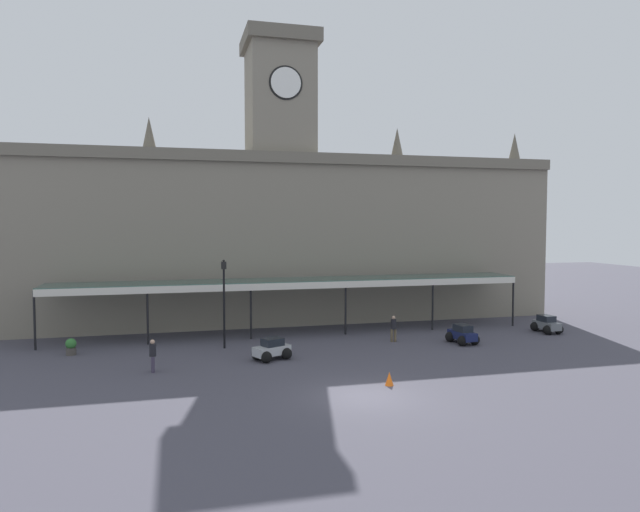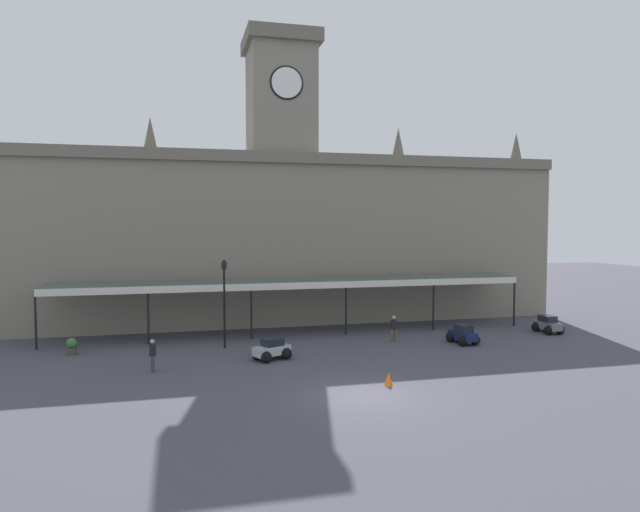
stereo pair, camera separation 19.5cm
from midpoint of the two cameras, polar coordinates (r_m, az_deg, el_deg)
ground_plane at (r=25.41m, az=4.37°, el=-13.95°), size 140.00×140.00×0.00m
station_building at (r=43.99m, az=-4.14°, el=2.63°), size 42.81×6.66×21.77m
entrance_canopy at (r=38.75m, az=-2.66°, el=-2.58°), size 32.27×3.26×3.70m
car_navy_sedan at (r=36.95m, az=13.98°, el=-7.76°), size 1.66×2.13×1.19m
car_silver_sedan at (r=31.82m, az=-5.04°, el=-9.47°), size 2.23×2.01×1.19m
car_grey_sedan at (r=42.31m, az=21.72°, el=-6.49°), size 1.56×2.07×1.19m
pedestrian_near_entrance at (r=36.54m, az=7.26°, el=-7.16°), size 0.39×0.34×1.67m
pedestrian_beside_cars at (r=30.27m, az=-16.66°, el=-9.47°), size 0.34×0.39×1.67m
victorian_lamppost at (r=34.54m, az=-9.80°, el=-3.77°), size 0.30×0.30×5.37m
traffic_cone at (r=27.10m, az=6.78°, el=-12.16°), size 0.40×0.40×0.63m
planter_forecourt_centre at (r=35.78m, az=-23.92°, el=-8.33°), size 0.60×0.60×0.96m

